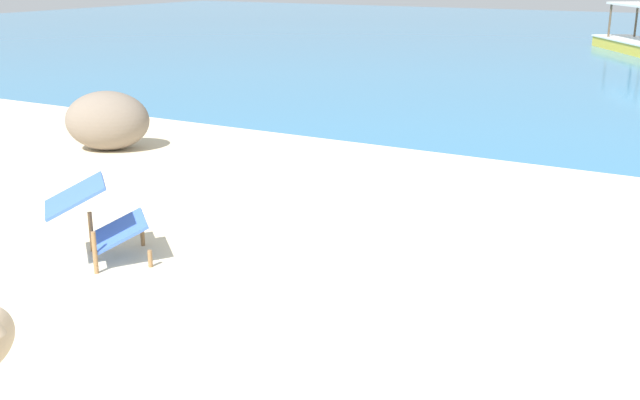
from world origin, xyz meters
name	(u,v)px	position (x,y,z in m)	size (l,w,h in m)	color
deck_chair_near	(97,216)	(-1.35, 2.10, 0.42)	(0.90, 0.93, 0.68)	olive
shore_rock_medium	(108,121)	(-4.13, 5.05, 0.42)	(1.07, 0.77, 0.76)	gray
boat_yellow	(638,42)	(-0.08, 21.06, 0.29)	(2.96, 3.71, 1.29)	gold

